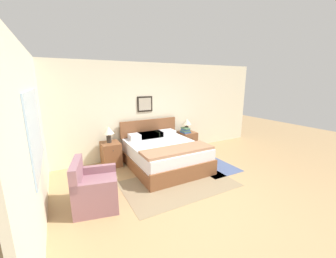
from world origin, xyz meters
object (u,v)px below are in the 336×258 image
at_px(bed, 164,154).
at_px(table_lamp_by_door, 187,123).
at_px(table_lamp_near_window, 108,132).
at_px(nightstand_near_window, 111,154).
at_px(armchair, 94,190).
at_px(nightstand_by_door, 187,141).

xyz_separation_m(bed, table_lamp_by_door, (1.15, 0.73, 0.55)).
xyz_separation_m(bed, table_lamp_near_window, (-1.18, 0.73, 0.55)).
xyz_separation_m(nightstand_near_window, table_lamp_near_window, (-0.02, 0.03, 0.58)).
distance_m(bed, armchair, 2.05).
bearing_deg(table_lamp_by_door, table_lamp_near_window, 180.00).
xyz_separation_m(table_lamp_near_window, table_lamp_by_door, (2.33, 0.00, 0.00)).
relative_size(nightstand_near_window, table_lamp_by_door, 1.46).
relative_size(bed, table_lamp_by_door, 4.79).
height_order(armchair, table_lamp_by_door, table_lamp_by_door).
bearing_deg(nightstand_by_door, bed, -148.71).
bearing_deg(nightstand_by_door, nightstand_near_window, 180.00).
distance_m(table_lamp_near_window, table_lamp_by_door, 2.33).
bearing_deg(nightstand_near_window, nightstand_by_door, 0.00).
bearing_deg(nightstand_near_window, table_lamp_by_door, 0.71).
height_order(armchair, nightstand_by_door, armchair).
xyz_separation_m(armchair, nightstand_by_door, (2.99, 1.63, 0.00)).
height_order(bed, table_lamp_by_door, bed).
xyz_separation_m(nightstand_by_door, table_lamp_by_door, (-0.01, 0.03, 0.58)).
bearing_deg(nightstand_near_window, bed, -31.35).
relative_size(armchair, table_lamp_near_window, 2.20).
distance_m(bed, table_lamp_near_window, 1.49).
xyz_separation_m(bed, nightstand_by_door, (1.16, 0.71, -0.03)).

